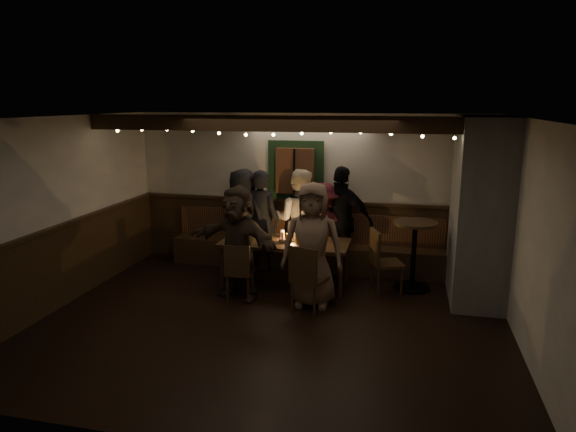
% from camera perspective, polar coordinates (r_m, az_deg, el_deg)
% --- Properties ---
extents(room, '(6.02, 5.01, 2.62)m').
position_cam_1_polar(room, '(7.60, 8.57, -0.57)').
color(room, black).
rests_on(room, ground).
extents(dining_table, '(1.95, 0.84, 0.85)m').
position_cam_1_polar(dining_table, '(7.87, -0.35, -3.25)').
color(dining_table, black).
rests_on(dining_table, ground).
extents(chair_near_left, '(0.40, 0.40, 0.83)m').
position_cam_1_polar(chair_near_left, '(7.37, -5.52, -5.82)').
color(chair_near_left, black).
rests_on(chair_near_left, ground).
extents(chair_near_right, '(0.52, 0.52, 0.92)m').
position_cam_1_polar(chair_near_right, '(6.91, 2.05, -6.56)').
color(chair_near_right, black).
rests_on(chair_near_right, ground).
extents(chair_end, '(0.55, 0.55, 0.95)m').
position_cam_1_polar(chair_end, '(7.72, 10.33, -4.56)').
color(chair_end, black).
rests_on(chair_end, ground).
extents(high_top, '(0.66, 0.66, 1.05)m').
position_cam_1_polar(high_top, '(7.92, 13.84, -3.34)').
color(high_top, black).
rests_on(high_top, ground).
extents(person_a, '(0.93, 0.71, 1.70)m').
position_cam_1_polar(person_a, '(8.67, -5.03, -0.33)').
color(person_a, black).
rests_on(person_a, ground).
extents(person_b, '(0.66, 0.48, 1.69)m').
position_cam_1_polar(person_b, '(8.60, -3.01, -0.44)').
color(person_b, black).
rests_on(person_b, ground).
extents(person_c, '(0.87, 0.70, 1.72)m').
position_cam_1_polar(person_c, '(8.50, 1.24, -0.50)').
color(person_c, beige).
rests_on(person_c, ground).
extents(person_d, '(1.11, 0.85, 1.52)m').
position_cam_1_polar(person_d, '(8.35, 3.90, -1.47)').
color(person_d, '#411319').
rests_on(person_d, ground).
extents(person_e, '(1.11, 0.65, 1.78)m').
position_cam_1_polar(person_e, '(8.37, 5.97, -0.55)').
color(person_e, black).
rests_on(person_e, ground).
extents(person_f, '(1.60, 1.03, 1.65)m').
position_cam_1_polar(person_f, '(7.35, -5.56, -2.92)').
color(person_f, '#35291E').
rests_on(person_f, ground).
extents(person_g, '(0.88, 0.60, 1.74)m').
position_cam_1_polar(person_g, '(7.04, 2.71, -3.23)').
color(person_g, '#7B614D').
rests_on(person_g, ground).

